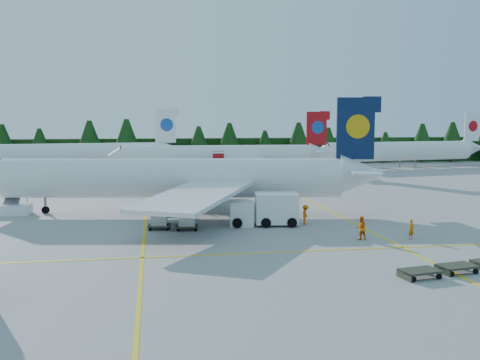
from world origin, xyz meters
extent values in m
plane|color=#9D9D98|center=(0.00, 0.00, 0.00)|extent=(320.00, 320.00, 0.00)
cube|color=yellow|center=(-14.00, 20.00, 0.01)|extent=(0.25, 120.00, 0.01)
cube|color=yellow|center=(6.00, 20.00, 0.01)|extent=(0.25, 120.00, 0.01)
cube|color=yellow|center=(0.00, -6.00, 0.01)|extent=(80.00, 0.25, 0.01)
cube|color=black|center=(0.00, 82.00, 3.00)|extent=(220.00, 4.00, 6.00)
cylinder|color=white|center=(-11.13, 12.85, 3.80)|extent=(36.08, 9.61, 4.22)
cube|color=#08193D|center=(8.15, 9.89, 9.07)|extent=(4.02, 0.97, 6.54)
cube|color=white|center=(-6.65, 21.23, 3.16)|extent=(8.79, 16.63, 1.20)
cylinder|color=gray|center=(-9.16, 18.74, 1.69)|extent=(3.88, 2.73, 2.21)
cube|color=white|center=(-9.37, 3.51, 3.16)|extent=(12.76, 16.97, 1.20)
cylinder|color=gray|center=(-11.02, 6.65, 1.69)|extent=(3.88, 2.73, 2.21)
cylinder|color=gray|center=(-24.60, 14.92, 0.90)|extent=(0.25, 0.25, 1.79)
cylinder|color=white|center=(-1.54, 52.26, 3.60)|extent=(34.09, 5.02, 4.00)
cone|color=white|center=(-19.92, 52.82, 3.60)|extent=(2.92, 4.08, 4.00)
cube|color=#A80B0F|center=(16.95, 51.71, 8.60)|extent=(3.81, 0.46, 6.20)
cube|color=white|center=(1.72, 60.67, 3.00)|extent=(9.96, 16.07, 1.13)
cylinder|color=gray|center=(-0.36, 58.03, 1.60)|extent=(3.46, 2.20, 2.10)
cube|color=white|center=(1.21, 43.68, 3.00)|extent=(10.71, 16.14, 1.13)
cylinder|color=gray|center=(-0.71, 46.44, 1.60)|extent=(3.46, 2.20, 2.10)
cylinder|color=gray|center=(-14.45, 52.65, 0.85)|extent=(0.24, 0.24, 1.70)
cylinder|color=white|center=(-29.78, 57.24, 3.79)|extent=(35.94, 10.49, 4.21)
cube|color=white|center=(-10.64, 60.70, 9.04)|extent=(4.00, 1.07, 6.52)
cylinder|color=white|center=(38.66, 62.21, 3.64)|extent=(34.56, 9.65, 4.04)
cone|color=white|center=(20.32, 59.14, 3.64)|extent=(3.46, 4.45, 4.04)
cube|color=white|center=(57.10, 65.29, 8.69)|extent=(3.85, 0.98, 6.27)
cylinder|color=gray|center=(25.78, 60.06, 0.81)|extent=(0.24, 0.24, 1.62)
cube|color=white|center=(-28.12, 14.60, 0.54)|extent=(4.24, 2.36, 1.08)
cube|color=gray|center=(-28.03, 16.57, 2.27)|extent=(1.76, 4.00, 2.93)
cube|color=gray|center=(-27.94, 18.54, 3.60)|extent=(1.83, 1.26, 0.12)
cube|color=white|center=(-4.96, 4.79, 1.16)|extent=(2.45, 2.45, 2.32)
cube|color=black|center=(-4.96, 4.79, 1.71)|extent=(2.11, 2.30, 0.99)
cube|color=white|center=(-1.67, 4.40, 1.65)|extent=(4.23, 2.88, 2.87)
cube|color=#333627|center=(3.29, -13.85, 0.45)|extent=(2.60, 1.86, 0.14)
cube|color=#333627|center=(6.22, -13.18, 0.45)|extent=(2.60, 1.86, 0.14)
cube|color=#333627|center=(-12.67, 4.18, 0.36)|extent=(2.15, 1.74, 0.13)
cube|color=#A4A6A8|center=(-12.67, 4.18, 1.14)|extent=(1.54, 1.50, 1.41)
cube|color=#333627|center=(-10.17, 3.47, 0.36)|extent=(2.15, 1.74, 0.13)
cube|color=#A4A6A8|center=(-10.17, 3.47, 1.14)|extent=(1.54, 1.50, 1.41)
imported|color=#D86404|center=(8.11, -3.25, 0.82)|extent=(0.71, 0.65, 1.64)
imported|color=#F06405|center=(3.84, -2.81, 0.98)|extent=(1.05, 0.87, 1.97)
imported|color=#DF5104|center=(1.12, 4.24, 0.95)|extent=(0.83, 0.94, 1.90)
camera|label=1|loc=(-13.12, -44.29, 9.71)|focal=40.00mm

